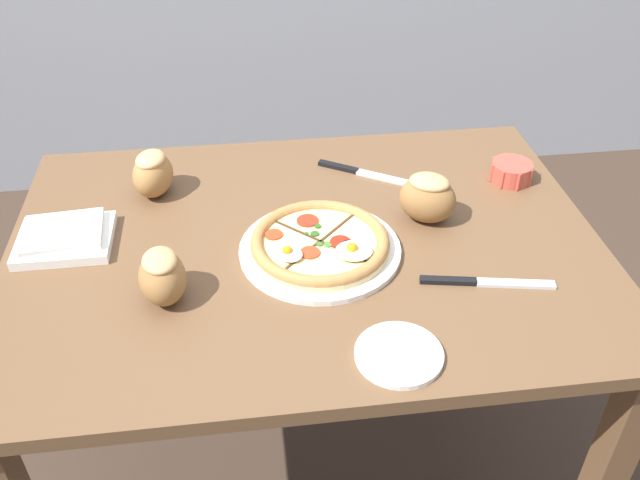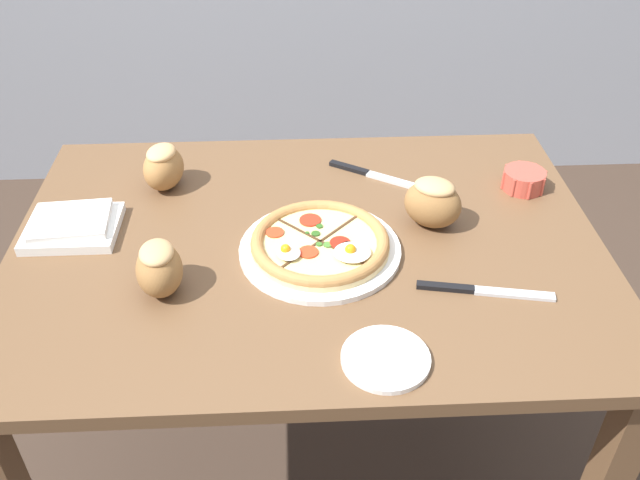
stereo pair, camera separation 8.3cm
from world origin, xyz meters
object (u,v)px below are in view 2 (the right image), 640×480
object	(u,v)px
ramekin_bowl	(524,179)
knife_main	(483,291)
napkin_folded	(72,226)
knife_spare	(374,175)
dining_table	(308,282)
side_saucer	(386,359)
bread_piece_far	(433,202)
bread_piece_mid	(159,268)
pizza	(320,245)
bread_piece_near	(163,166)

from	to	relation	value
ramekin_bowl	knife_main	distance (m)	0.39
napkin_folded	knife_spare	size ratio (longest dim) A/B	0.89
dining_table	side_saucer	bearing A→B (deg)	-70.71
bread_piece_far	side_saucer	size ratio (longest dim) A/B	1.00
bread_piece_mid	knife_spare	bearing A→B (deg)	41.10
napkin_folded	pizza	bearing A→B (deg)	-10.47
bread_piece_near	knife_spare	distance (m)	0.48
pizza	bread_piece_far	world-z (taller)	bread_piece_far
napkin_folded	side_saucer	xyz separation A→B (m)	(0.59, -0.39, -0.01)
dining_table	ramekin_bowl	size ratio (longest dim) A/B	12.00
napkin_folded	bread_piece_mid	bearing A→B (deg)	-42.50
dining_table	knife_main	distance (m)	0.38
pizza	ramekin_bowl	bearing A→B (deg)	24.61
ramekin_bowl	bread_piece_near	size ratio (longest dim) A/B	0.76
dining_table	side_saucer	xyz separation A→B (m)	(0.12, -0.33, 0.12)
ramekin_bowl	knife_main	world-z (taller)	ramekin_bowl
bread_piece_mid	bread_piece_far	distance (m)	0.56
bread_piece_near	bread_piece_mid	xyz separation A→B (m)	(0.04, -0.36, -0.00)
bread_piece_mid	knife_main	world-z (taller)	bread_piece_mid
bread_piece_far	knife_spare	size ratio (longest dim) A/B	0.71
pizza	ramekin_bowl	distance (m)	0.51
side_saucer	bread_piece_far	bearing A→B (deg)	69.39
napkin_folded	side_saucer	world-z (taller)	napkin_folded
bread_piece_near	bread_piece_mid	world-z (taller)	same
napkin_folded	knife_spare	xyz separation A→B (m)	(0.64, 0.19, -0.01)
dining_table	bread_piece_mid	xyz separation A→B (m)	(-0.27, -0.14, 0.16)
pizza	bread_piece_near	size ratio (longest dim) A/B	2.45
bread_piece_mid	bread_piece_far	xyz separation A→B (m)	(0.53, 0.18, 0.00)
side_saucer	napkin_folded	bearing A→B (deg)	147.02
dining_table	bread_piece_mid	distance (m)	0.34
ramekin_bowl	knife_main	bearing A→B (deg)	-116.59
pizza	side_saucer	size ratio (longest dim) A/B	2.17
knife_main	side_saucer	distance (m)	0.25
ramekin_bowl	bread_piece_mid	size ratio (longest dim) A/B	0.82
ramekin_bowl	side_saucer	world-z (taller)	ramekin_bowl
dining_table	side_saucer	world-z (taller)	side_saucer
knife_spare	side_saucer	size ratio (longest dim) A/B	1.41
knife_main	bread_piece_far	bearing A→B (deg)	115.34
bread_piece_near	knife_main	bearing A→B (deg)	-32.15
ramekin_bowl	bread_piece_far	bearing A→B (deg)	-150.91
napkin_folded	bread_piece_far	distance (m)	0.74
ramekin_bowl	side_saucer	bearing A→B (deg)	-126.43
bread_piece_near	side_saucer	size ratio (longest dim) A/B	0.88
dining_table	knife_main	xyz separation A→B (m)	(0.32, -0.17, 0.11)
knife_spare	side_saucer	bearing A→B (deg)	-62.56
ramekin_bowl	pizza	bearing A→B (deg)	-155.39
ramekin_bowl	bread_piece_near	world-z (taller)	bread_piece_near
knife_main	side_saucer	bearing A→B (deg)	-130.96
dining_table	pizza	distance (m)	0.14
napkin_folded	side_saucer	size ratio (longest dim) A/B	1.25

